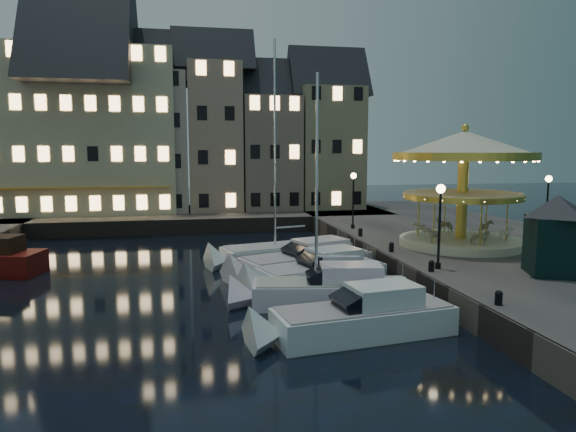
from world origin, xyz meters
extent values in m
plane|color=black|center=(0.00, 0.00, 0.00)|extent=(160.00, 160.00, 0.00)
cube|color=#474442|center=(14.00, 6.00, 0.65)|extent=(16.00, 56.00, 1.30)
cube|color=#474442|center=(-8.00, 28.00, 0.65)|extent=(44.00, 12.00, 1.30)
cube|color=#47423A|center=(6.00, 6.00, 0.65)|extent=(0.15, 44.00, 1.30)
cube|color=#47423A|center=(-6.00, 22.00, 0.65)|extent=(48.00, 0.15, 1.30)
cylinder|color=black|center=(7.20, 1.00, 1.45)|extent=(0.28, 0.28, 0.30)
cylinder|color=black|center=(7.20, 1.00, 3.20)|extent=(0.12, 0.12, 3.80)
sphere|color=#FFD18C|center=(7.20, 1.00, 5.25)|extent=(0.44, 0.44, 0.44)
cylinder|color=black|center=(7.20, 14.50, 1.45)|extent=(0.28, 0.28, 0.30)
cylinder|color=black|center=(7.20, 14.50, 3.20)|extent=(0.12, 0.12, 3.80)
sphere|color=#FFD18C|center=(7.20, 14.50, 5.25)|extent=(0.44, 0.44, 0.44)
cylinder|color=black|center=(18.50, 8.00, 1.45)|extent=(0.28, 0.28, 0.30)
cylinder|color=black|center=(18.50, 8.00, 3.20)|extent=(0.12, 0.12, 3.80)
sphere|color=#FFD18C|center=(18.50, 8.00, 5.25)|extent=(0.44, 0.44, 0.44)
cylinder|color=black|center=(6.60, -5.00, 1.50)|extent=(0.28, 0.28, 0.40)
sphere|color=black|center=(6.60, -5.00, 1.72)|extent=(0.30, 0.30, 0.30)
cylinder|color=black|center=(6.60, 0.50, 1.50)|extent=(0.28, 0.28, 0.40)
sphere|color=black|center=(6.60, 0.50, 1.72)|extent=(0.30, 0.30, 0.30)
cylinder|color=black|center=(6.60, 5.50, 1.50)|extent=(0.28, 0.28, 0.40)
sphere|color=black|center=(6.60, 5.50, 1.72)|extent=(0.30, 0.30, 0.30)
cylinder|color=black|center=(6.60, 11.00, 1.50)|extent=(0.28, 0.28, 0.40)
sphere|color=black|center=(6.60, 11.00, 1.72)|extent=(0.30, 0.30, 0.30)
cube|color=tan|center=(-19.50, 30.00, 6.80)|extent=(5.00, 8.00, 11.00)
cube|color=slate|center=(-14.05, 30.00, 7.30)|extent=(5.60, 8.00, 12.00)
cube|color=#A7998D|center=(-8.00, 30.00, 7.80)|extent=(6.20, 8.00, 13.00)
cube|color=gray|center=(-2.25, 30.00, 8.30)|extent=(5.00, 8.00, 14.00)
cube|color=#7A6C5E|center=(3.20, 30.00, 6.80)|extent=(5.60, 8.00, 11.00)
cube|color=gray|center=(9.25, 30.00, 7.30)|extent=(6.20, 8.00, 12.00)
cube|color=beige|center=(-14.00, 30.00, 8.80)|extent=(16.00, 9.00, 15.00)
cube|color=silver|center=(1.70, -3.79, 0.45)|extent=(7.23, 3.25, 1.30)
cube|color=gray|center=(1.70, -3.79, 1.12)|extent=(6.86, 3.02, 0.10)
cube|color=silver|center=(2.53, -3.67, 1.55)|extent=(2.86, 2.09, 0.80)
cube|color=black|center=(1.15, -3.86, 1.45)|extent=(1.39, 1.77, 0.94)
cube|color=silver|center=(1.53, 0.12, 0.45)|extent=(7.47, 3.30, 1.30)
cube|color=gray|center=(1.53, 0.12, 1.12)|extent=(7.09, 3.07, 0.10)
cube|color=silver|center=(2.38, -0.02, 1.55)|extent=(2.97, 2.03, 0.80)
cube|color=black|center=(0.96, 0.22, 1.45)|extent=(1.44, 1.67, 0.96)
cylinder|color=silver|center=(0.82, 0.24, 5.96)|extent=(0.14, 0.14, 9.72)
cube|color=silver|center=(1.92, 3.58, 0.45)|extent=(7.10, 4.35, 1.30)
cube|color=#8F939C|center=(1.92, 3.58, 1.12)|extent=(6.73, 4.06, 0.10)
cube|color=silver|center=(2.69, 3.81, 1.55)|extent=(2.97, 2.56, 0.80)
cube|color=black|center=(1.41, 3.43, 1.45)|extent=(1.60, 2.04, 0.92)
cube|color=silver|center=(1.82, 6.50, 0.45)|extent=(8.15, 5.03, 1.30)
cube|color=gray|center=(1.82, 6.50, 1.12)|extent=(7.72, 4.70, 0.10)
cube|color=silver|center=(2.69, 6.81, 1.55)|extent=(3.42, 2.81, 0.80)
cube|color=black|center=(1.24, 6.29, 1.45)|extent=(1.82, 2.13, 0.99)
cube|color=silver|center=(1.29, 9.82, 0.45)|extent=(8.66, 4.41, 1.30)
cube|color=#90959D|center=(1.29, 9.82, 1.12)|extent=(8.21, 4.12, 0.10)
cylinder|color=silver|center=(0.48, 9.61, 6.70)|extent=(0.14, 0.14, 11.19)
cube|color=black|center=(-15.54, 9.59, 1.75)|extent=(2.50, 2.21, 0.98)
cylinder|color=beige|center=(11.50, 6.52, 1.53)|extent=(7.34, 7.34, 0.46)
cylinder|color=gold|center=(11.50, 6.52, 4.60)|extent=(0.64, 0.64, 5.69)
cylinder|color=beige|center=(11.50, 6.52, 4.51)|extent=(6.79, 6.79, 0.17)
cylinder|color=gold|center=(11.50, 6.52, 4.35)|extent=(7.04, 7.04, 0.32)
cone|color=beige|center=(11.50, 6.52, 7.54)|extent=(8.44, 8.44, 1.47)
cylinder|color=gold|center=(11.50, 6.52, 6.76)|extent=(8.44, 8.44, 0.46)
sphere|color=gold|center=(11.50, 6.52, 8.45)|extent=(0.46, 0.46, 0.46)
imported|color=beige|center=(13.95, 7.28, 2.22)|extent=(1.53, 1.11, 0.92)
cube|color=black|center=(11.96, -1.14, 2.67)|extent=(2.94, 2.94, 2.74)
pyramid|color=black|center=(11.96, -1.14, 5.06)|extent=(3.65, 3.65, 1.03)
camera|label=1|loc=(-4.75, -21.95, 7.07)|focal=32.00mm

